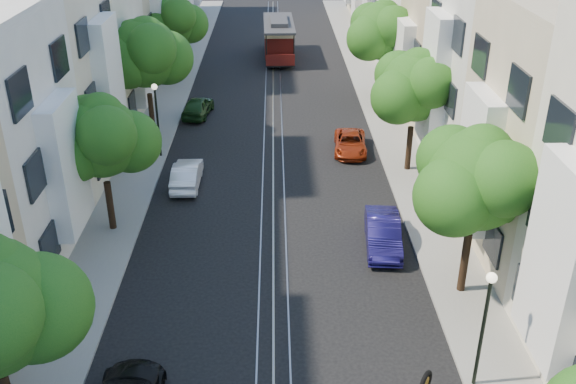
{
  "coord_description": "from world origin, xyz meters",
  "views": [
    {
      "loc": [
        0.14,
        -11.1,
        14.66
      ],
      "look_at": [
        0.65,
        13.28,
        2.2
      ],
      "focal_mm": 40.0,
      "sensor_mm": 36.0,
      "label": 1
    }
  ],
  "objects": [
    {
      "name": "parked_car_e_mid",
      "position": [
        4.69,
        12.34,
        0.67
      ],
      "size": [
        1.73,
        4.14,
        1.33
      ],
      "primitive_type": "imported",
      "rotation": [
        0.0,
        0.0,
        -0.08
      ],
      "color": "#120E46",
      "rests_on": "ground"
    },
    {
      "name": "rail_left",
      "position": [
        -0.55,
        28.0,
        0.01
      ],
      "size": [
        0.06,
        80.0,
        0.02
      ],
      "primitive_type": "cube",
      "color": "gray",
      "rests_on": "ground"
    },
    {
      "name": "parked_car_e_far",
      "position": [
        4.4,
        22.6,
        0.54
      ],
      "size": [
        2.09,
        3.99,
        1.07
      ],
      "primitive_type": "imported",
      "rotation": [
        0.0,
        0.0,
        -0.08
      ],
      "color": "maroon",
      "rests_on": "ground"
    },
    {
      "name": "tree_e_b",
      "position": [
        7.26,
        8.98,
        4.73
      ],
      "size": [
        4.93,
        4.08,
        6.68
      ],
      "color": "black",
      "rests_on": "ground"
    },
    {
      "name": "lamp_west",
      "position": [
        -6.3,
        22.0,
        2.85
      ],
      "size": [
        0.32,
        0.32,
        4.16
      ],
      "color": "black",
      "rests_on": "ground"
    },
    {
      "name": "tree_e_c",
      "position": [
        7.26,
        19.98,
        4.6
      ],
      "size": [
        4.84,
        3.99,
        6.52
      ],
      "color": "black",
      "rests_on": "ground"
    },
    {
      "name": "sidewalk_west",
      "position": [
        -7.25,
        28.0,
        0.06
      ],
      "size": [
        2.5,
        80.0,
        0.12
      ],
      "primitive_type": "cube",
      "color": "gray",
      "rests_on": "ground"
    },
    {
      "name": "townhouses_east",
      "position": [
        11.87,
        27.91,
        5.18
      ],
      "size": [
        7.75,
        72.0,
        12.0
      ],
      "color": "beige",
      "rests_on": "ground"
    },
    {
      "name": "parked_car_w_mid",
      "position": [
        -4.4,
        18.46,
        0.62
      ],
      "size": [
        1.31,
        3.75,
        1.23
      ],
      "primitive_type": "imported",
      "rotation": [
        0.0,
        0.0,
        3.14
      ],
      "color": "white",
      "rests_on": "ground"
    },
    {
      "name": "cable_car",
      "position": [
        0.5,
        42.76,
        1.81
      ],
      "size": [
        2.66,
        8.0,
        3.05
      ],
      "rotation": [
        0.0,
        0.0,
        0.02
      ],
      "color": "black",
      "rests_on": "ground"
    },
    {
      "name": "townhouses_west",
      "position": [
        -11.87,
        27.91,
        5.08
      ],
      "size": [
        7.75,
        72.0,
        11.76
      ],
      "color": "silver",
      "rests_on": "ground"
    },
    {
      "name": "rail_slot",
      "position": [
        0.0,
        28.0,
        0.01
      ],
      "size": [
        0.06,
        80.0,
        0.02
      ],
      "primitive_type": "cube",
      "color": "gray",
      "rests_on": "ground"
    },
    {
      "name": "sidewalk_east",
      "position": [
        7.25,
        28.0,
        0.06
      ],
      "size": [
        2.5,
        80.0,
        0.12
      ],
      "primitive_type": "cube",
      "color": "gray",
      "rests_on": "ground"
    },
    {
      "name": "lamp_east",
      "position": [
        6.3,
        4.0,
        2.85
      ],
      "size": [
        0.32,
        0.32,
        4.16
      ],
      "color": "black",
      "rests_on": "ground"
    },
    {
      "name": "tree_w_b",
      "position": [
        -7.14,
        13.98,
        4.4
      ],
      "size": [
        4.72,
        3.87,
        6.27
      ],
      "color": "black",
      "rests_on": "ground"
    },
    {
      "name": "tree_w_c",
      "position": [
        -7.14,
        24.98,
        5.07
      ],
      "size": [
        5.13,
        4.28,
        7.09
      ],
      "color": "black",
      "rests_on": "ground"
    },
    {
      "name": "ground",
      "position": [
        0.0,
        28.0,
        0.0
      ],
      "size": [
        200.0,
        200.0,
        0.0
      ],
      "primitive_type": "plane",
      "color": "black",
      "rests_on": "ground"
    },
    {
      "name": "tree_w_d",
      "position": [
        -7.14,
        35.98,
        4.6
      ],
      "size": [
        4.84,
        3.99,
        6.52
      ],
      "color": "black",
      "rests_on": "ground"
    },
    {
      "name": "lane_line",
      "position": [
        0.0,
        28.0,
        0.0
      ],
      "size": [
        0.08,
        80.0,
        0.01
      ],
      "primitive_type": "cube",
      "color": "tan",
      "rests_on": "ground"
    },
    {
      "name": "parked_car_w_far",
      "position": [
        -4.9,
        28.72,
        0.64
      ],
      "size": [
        2.02,
        3.94,
        1.29
      ],
      "primitive_type": "imported",
      "rotation": [
        0.0,
        0.0,
        3.01
      ],
      "color": "#183816",
      "rests_on": "ground"
    },
    {
      "name": "rail_right",
      "position": [
        0.55,
        28.0,
        0.01
      ],
      "size": [
        0.06,
        80.0,
        0.02
      ],
      "primitive_type": "cube",
      "color": "gray",
      "rests_on": "ground"
    },
    {
      "name": "tree_e_d",
      "position": [
        7.26,
        30.98,
        4.87
      ],
      "size": [
        5.01,
        4.16,
        6.85
      ],
      "color": "black",
      "rests_on": "ground"
    }
  ]
}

